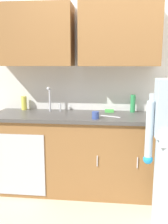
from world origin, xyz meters
The scene contains 10 objects.
kitchen_wall_with_uppers centered at (-0.14, 0.99, 1.48)m, with size 4.80×0.44×2.70m.
counter_cabinet centered at (-0.55, 0.70, 0.45)m, with size 1.90×0.62×0.90m.
countertop centered at (-0.55, 0.70, 0.92)m, with size 1.96×0.66×0.04m, color #474442.
sink centered at (-0.85, 0.71, 0.93)m, with size 0.50×0.36×0.35m.
bottle_soap centered at (-1.25, 0.92, 1.03)m, with size 0.07×0.07×0.18m, color #D8D14C.
bottle_water_tall centered at (0.35, 0.85, 1.06)m, with size 0.07×0.07×0.24m, color silver.
bottle_dish_liquid centered at (0.14, 0.91, 1.05)m, with size 0.06×0.06×0.21m, color #2D8C4C.
cup_by_sink centered at (-0.30, 0.49, 0.98)m, with size 0.08×0.08×0.08m, color #33478C.
knife_on_counter centered at (-0.13, 0.62, 0.94)m, with size 0.24×0.02×0.01m, color silver.
sponge centered at (-0.15, 0.89, 0.96)m, with size 0.11×0.07×0.03m, color #4CBF4C.
Camera 1 is at (-0.13, -2.13, 1.53)m, focal length 39.79 mm.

